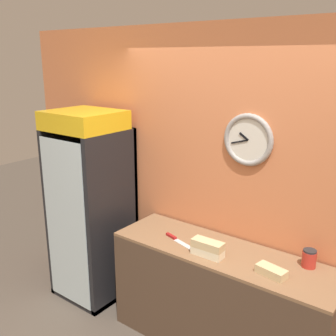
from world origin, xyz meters
TOP-DOWN VIEW (x-y plane):
  - wall_back at (0.00, 1.17)m, footprint 5.20×0.10m
  - prep_counter at (0.00, 0.84)m, footprint 1.88×0.57m
  - beverage_cooler at (-1.49, 0.83)m, footprint 0.67×0.67m
  - sandwich_stack_bottom at (-0.06, 0.70)m, footprint 0.26×0.11m
  - sandwich_stack_middle at (-0.06, 0.70)m, footprint 0.26×0.11m
  - sandwich_flat_left at (0.46, 0.73)m, footprint 0.23×0.14m
  - chefs_knife at (-0.41, 0.77)m, footprint 0.35×0.13m
  - condiment_jar at (0.63, 1.01)m, footprint 0.11×0.11m

SIDE VIEW (x-z plane):
  - prep_counter at x=0.00m, z-range 0.00..0.91m
  - chefs_knife at x=-0.41m, z-range 0.91..0.93m
  - sandwich_flat_left at x=0.46m, z-range 0.91..0.98m
  - sandwich_stack_bottom at x=-0.06m, z-range 0.91..0.98m
  - condiment_jar at x=0.63m, z-range 0.91..1.05m
  - sandwich_stack_middle at x=-0.06m, z-range 0.98..1.04m
  - beverage_cooler at x=-1.49m, z-range 0.08..2.01m
  - wall_back at x=0.00m, z-range 0.01..2.71m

